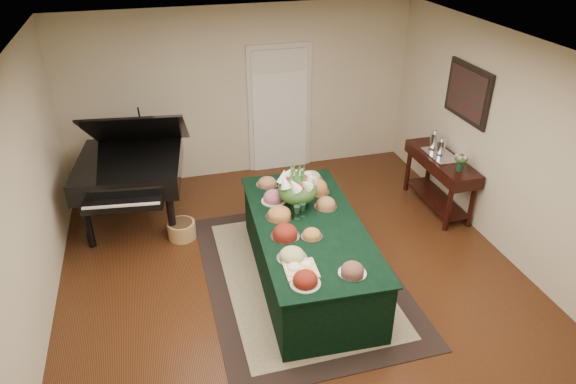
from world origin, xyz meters
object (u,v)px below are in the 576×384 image
object	(u,v)px
buffet_table	(308,251)
grand_piano	(130,168)
mahogany_sideboard	(441,169)
floral_centerpiece	(297,186)

from	to	relation	value
buffet_table	grand_piano	size ratio (longest dim) A/B	1.45
mahogany_sideboard	floral_centerpiece	bearing A→B (deg)	-163.91
floral_centerpiece	mahogany_sideboard	xyz separation A→B (m)	(2.36, 0.68, -0.43)
floral_centerpiece	buffet_table	bearing A→B (deg)	-87.25
buffet_table	floral_centerpiece	distance (m)	0.79
buffet_table	floral_centerpiece	world-z (taller)	floral_centerpiece
buffet_table	mahogany_sideboard	world-z (taller)	mahogany_sideboard
grand_piano	mahogany_sideboard	world-z (taller)	grand_piano
floral_centerpiece	grand_piano	xyz separation A→B (m)	(-1.92, 1.48, -0.23)
buffet_table	floral_centerpiece	bearing A→B (deg)	92.75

